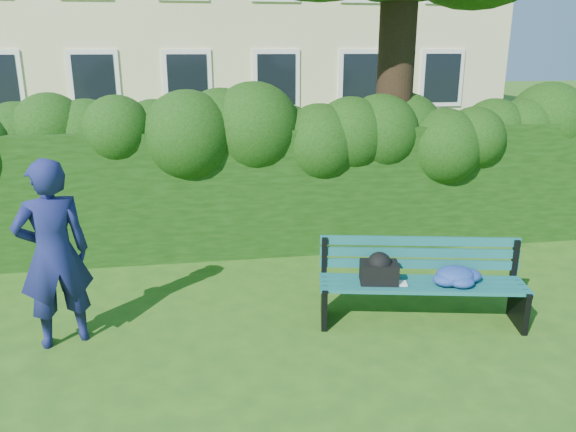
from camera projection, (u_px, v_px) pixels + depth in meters
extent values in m
plane|color=#2B5A18|center=(297.00, 311.00, 6.35)|extent=(80.00, 80.00, 0.00)
cube|color=white|center=(94.00, 81.00, 14.64)|extent=(1.30, 0.08, 1.60)
cube|color=black|center=(94.00, 81.00, 14.60)|extent=(1.05, 0.04, 1.35)
cube|color=white|center=(188.00, 80.00, 15.01)|extent=(1.30, 0.08, 1.60)
cube|color=black|center=(188.00, 80.00, 14.97)|extent=(1.05, 0.04, 1.35)
cube|color=white|center=(276.00, 79.00, 15.38)|extent=(1.30, 0.08, 1.60)
cube|color=black|center=(276.00, 80.00, 15.34)|extent=(1.05, 0.04, 1.35)
cube|color=white|center=(361.00, 79.00, 15.75)|extent=(1.30, 0.08, 1.60)
cube|color=black|center=(361.00, 79.00, 15.71)|extent=(1.05, 0.04, 1.35)
cube|color=white|center=(441.00, 78.00, 16.12)|extent=(1.30, 0.08, 1.60)
cube|color=black|center=(442.00, 78.00, 16.08)|extent=(1.05, 0.04, 1.35)
cube|color=#13330B|center=(270.00, 188.00, 8.16)|extent=(10.00, 1.00, 1.80)
cylinder|color=black|center=(396.00, 61.00, 8.04)|extent=(0.53, 0.53, 5.33)
cube|color=#10534E|center=(425.00, 292.00, 5.79)|extent=(2.15, 0.54, 0.04)
cube|color=#10534E|center=(423.00, 287.00, 5.90)|extent=(2.15, 0.54, 0.04)
cube|color=#10534E|center=(421.00, 282.00, 6.02)|extent=(2.15, 0.54, 0.04)
cube|color=#10534E|center=(419.00, 278.00, 6.13)|extent=(2.15, 0.54, 0.04)
cube|color=#10534E|center=(419.00, 264.00, 6.17)|extent=(2.14, 0.47, 0.10)
cube|color=#10534E|center=(419.00, 253.00, 6.14)|extent=(2.14, 0.47, 0.10)
cube|color=#10534E|center=(420.00, 241.00, 6.12)|extent=(2.14, 0.47, 0.10)
cube|color=black|center=(324.00, 302.00, 6.07)|extent=(0.16, 0.50, 0.44)
cube|color=black|center=(324.00, 257.00, 6.19)|extent=(0.07, 0.07, 0.45)
cube|color=black|center=(325.00, 286.00, 5.96)|extent=(0.14, 0.42, 0.05)
cube|color=black|center=(519.00, 306.00, 5.99)|extent=(0.16, 0.50, 0.44)
cube|color=black|center=(515.00, 259.00, 6.11)|extent=(0.07, 0.07, 0.45)
cube|color=black|center=(523.00, 289.00, 5.87)|extent=(0.14, 0.42, 0.05)
cube|color=white|center=(398.00, 283.00, 5.91)|extent=(0.20, 0.16, 0.02)
cube|color=black|center=(379.00, 272.00, 5.94)|extent=(0.44, 0.34, 0.22)
imported|color=navy|center=(53.00, 254.00, 5.43)|extent=(0.81, 0.68, 1.90)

